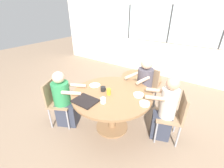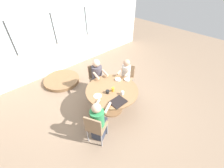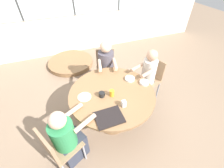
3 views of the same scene
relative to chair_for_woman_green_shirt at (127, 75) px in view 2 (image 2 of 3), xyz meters
The scene contains 17 objects.
ground_plane 1.18m from the chair_for_woman_green_shirt, 160.24° to the right, with size 16.00×16.00×0.00m, color #8C725B.
wall_back_with_windows 2.87m from the chair_for_woman_green_shirt, 111.19° to the left, with size 8.40×0.08×2.80m.
dining_table 1.05m from the chair_for_woman_green_shirt, 160.24° to the right, with size 1.36×1.36×0.75m.
chair_for_woman_green_shirt is the anchor object (origin of this frame).
chair_for_man_blue_shirt 2.10m from the chair_for_woman_green_shirt, 156.61° to the right, with size 0.54×0.54×0.89m.
chair_for_man_teal_shirt 1.00m from the chair_for_woman_green_shirt, 138.26° to the left, with size 0.48×0.48×0.89m.
person_woman_green_shirt 0.16m from the chair_for_woman_green_shirt, 160.24° to the right, with size 0.53×0.41×1.16m.
person_man_blue_shirt 1.93m from the chair_for_woman_green_shirt, 156.93° to the right, with size 0.63×0.52×1.09m.
person_man_teal_shirt 0.94m from the chair_for_woman_green_shirt, 147.20° to the left, with size 0.43×0.62×1.17m.
food_tray_dark 1.45m from the chair_for_woman_green_shirt, 146.66° to the right, with size 0.37×0.29×0.02m.
coffee_mug 1.25m from the chair_for_woman_green_shirt, 162.13° to the right, with size 0.09×0.09×0.08m.
juice_glass 1.13m from the chair_for_woman_green_shirt, 157.70° to the right, with size 0.07×0.07×0.11m.
milk_carton_small 1.18m from the chair_for_woman_green_shirt, 144.24° to the right, with size 0.06×0.06×0.10m.
bowl_white_shallow 0.65m from the chair_for_woman_green_shirt, 164.08° to the right, with size 0.17×0.17×0.04m.
bowl_cereal 0.58m from the chair_for_woman_green_shirt, 139.68° to the right, with size 0.16×0.16×0.04m.
plate_tortillas 1.47m from the chair_for_woman_green_shirt, 168.04° to the right, with size 0.20×0.20×0.01m.
folded_table_stack 2.35m from the chair_for_woman_green_shirt, 127.64° to the left, with size 1.22×1.22×0.12m.
Camera 2 is at (-1.99, -2.15, 3.25)m, focal length 24.00 mm.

